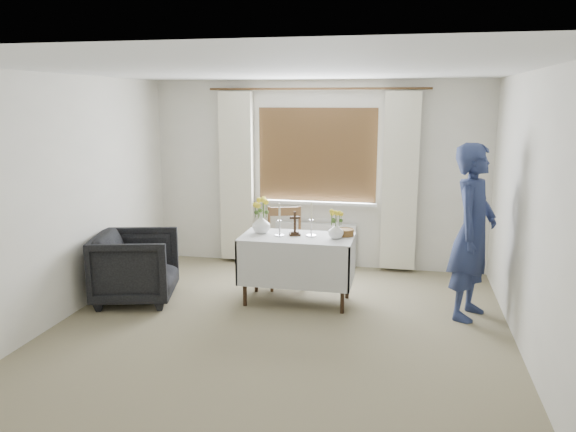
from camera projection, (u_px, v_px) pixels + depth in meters
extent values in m
plane|color=#83795A|center=(275.00, 337.00, 5.40)|extent=(5.00, 5.00, 0.00)
cube|color=silver|center=(297.00, 269.00, 6.27)|extent=(1.24, 0.64, 0.76)
imported|color=black|center=(136.00, 267.00, 6.32)|extent=(1.05, 1.03, 0.79)
imported|color=navy|center=(473.00, 232.00, 5.75)|extent=(0.66, 0.78, 1.82)
cube|color=silver|center=(316.00, 245.00, 7.66)|extent=(1.10, 0.10, 0.60)
imported|color=white|center=(261.00, 224.00, 6.33)|extent=(0.23, 0.23, 0.21)
imported|color=white|center=(336.00, 231.00, 6.08)|extent=(0.20, 0.20, 0.17)
cylinder|color=brown|center=(345.00, 232.00, 6.22)|extent=(0.26, 0.26, 0.08)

